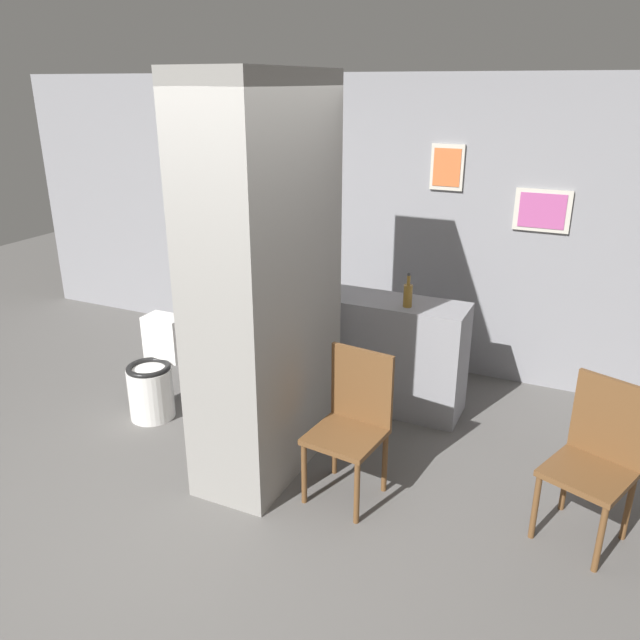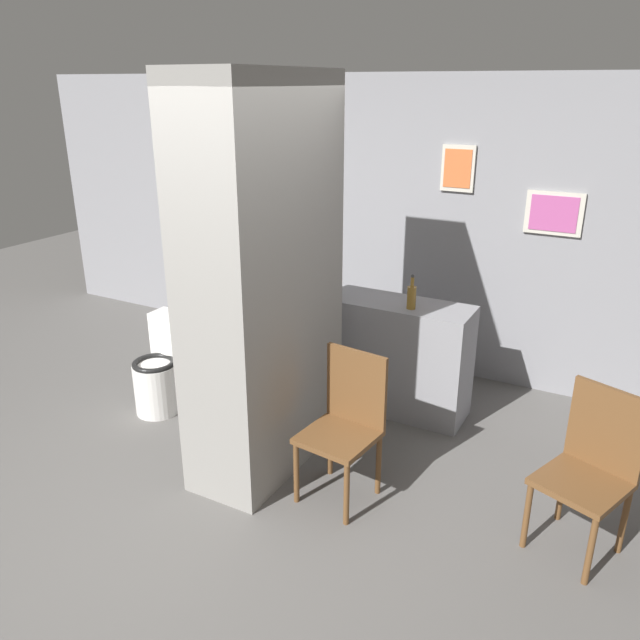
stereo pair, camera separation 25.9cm
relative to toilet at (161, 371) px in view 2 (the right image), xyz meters
The scene contains 9 objects.
ground_plane 1.39m from the toilet, 35.87° to the right, with size 14.00×14.00×0.00m, color #5B5956.
wall_back 2.35m from the toilet, 59.20° to the left, with size 8.00×0.09×2.60m.
pillar_center 1.51m from the toilet, ahead, with size 0.57×1.21×2.60m.
counter_shelf 1.87m from the toilet, 29.42° to the left, with size 1.25×0.44×0.92m.
toilet is the anchor object (origin of this frame).
chair_near_pillar 1.84m from the toilet, ahead, with size 0.48×0.48×0.96m.
chair_by_doorway 3.24m from the toilet, ahead, with size 0.56×0.56×0.96m.
bicycle 0.99m from the toilet, 55.38° to the left, with size 1.70×0.42×0.79m.
bottle_tall 2.10m from the toilet, 24.75° to the left, with size 0.07×0.07×0.27m.
Camera 2 is at (2.22, -2.59, 2.52)m, focal length 35.00 mm.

